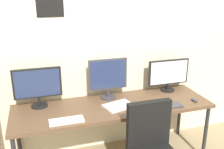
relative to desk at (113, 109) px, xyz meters
The scene contains 9 objects.
wall_back 0.74m from the desk, 90.07° to the left, with size 4.65×0.11×2.60m.
desk is the anchor object (origin of this frame).
monitor_left 0.88m from the desk, 165.20° to the left, with size 0.52×0.18×0.45m.
monitor_center 0.38m from the desk, 90.00° to the left, with size 0.46×0.18×0.49m.
monitor_right 0.88m from the desk, 14.80° to the left, with size 0.55×0.18×0.41m.
keyboard_left 0.61m from the desk, 157.67° to the right, with size 0.34×0.13×0.02m, color silver.
keyboard_right 0.61m from the desk, 22.33° to the right, with size 0.35×0.13×0.02m, color #38383D.
computer_mouse 0.96m from the desk, 10.90° to the right, with size 0.06×0.10×0.03m, color #38383D.
laptop_closed 0.10m from the desk, 58.59° to the right, with size 0.32×0.22×0.02m, color silver.
Camera 1 is at (-0.79, -1.91, 1.99)m, focal length 40.75 mm.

